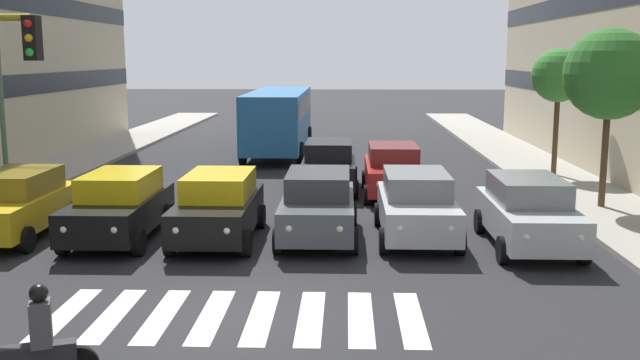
% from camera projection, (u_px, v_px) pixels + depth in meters
% --- Properties ---
extents(ground_plane, '(180.00, 180.00, 0.00)m').
position_uv_depth(ground_plane, '(236.00, 316.00, 13.01)').
color(ground_plane, '#262628').
extents(crosswalk_markings, '(6.75, 2.80, 0.01)m').
position_uv_depth(crosswalk_markings, '(236.00, 316.00, 13.01)').
color(crosswalk_markings, silver).
rests_on(crosswalk_markings, ground_plane).
extents(car_0, '(2.02, 4.44, 1.72)m').
position_uv_depth(car_0, '(528.00, 212.00, 17.61)').
color(car_0, '#B2B7BC').
rests_on(car_0, ground_plane).
extents(car_1, '(2.02, 4.44, 1.72)m').
position_uv_depth(car_1, '(416.00, 205.00, 18.40)').
color(car_1, '#B2B7BC').
rests_on(car_1, ground_plane).
extents(car_2, '(2.02, 4.44, 1.72)m').
position_uv_depth(car_2, '(318.00, 205.00, 18.41)').
color(car_2, '#474C51').
rests_on(car_2, ground_plane).
extents(car_3, '(2.02, 4.44, 1.72)m').
position_uv_depth(car_3, '(219.00, 206.00, 18.24)').
color(car_3, black).
rests_on(car_3, ground_plane).
extents(car_4, '(2.02, 4.44, 1.72)m').
position_uv_depth(car_4, '(119.00, 206.00, 18.32)').
color(car_4, black).
rests_on(car_4, ground_plane).
extents(car_5, '(2.02, 4.44, 1.72)m').
position_uv_depth(car_5, '(16.00, 204.00, 18.58)').
color(car_5, gold).
rests_on(car_5, ground_plane).
extents(car_row2_0, '(2.02, 4.44, 1.72)m').
position_uv_depth(car_row2_0, '(393.00, 170.00, 24.04)').
color(car_row2_0, maroon).
rests_on(car_row2_0, ground_plane).
extents(car_row2_1, '(2.02, 4.44, 1.72)m').
position_uv_depth(car_row2_1, '(329.00, 165.00, 25.06)').
color(car_row2_1, black).
rests_on(car_row2_1, ground_plane).
extents(bus_behind_traffic, '(2.78, 10.50, 3.00)m').
position_uv_depth(bus_behind_traffic, '(279.00, 115.00, 34.47)').
color(bus_behind_traffic, '#286BAD').
rests_on(bus_behind_traffic, ground_plane).
extents(motorcycle_with_rider, '(1.63, 0.68, 1.57)m').
position_uv_depth(motorcycle_with_rider, '(37.00, 348.00, 9.98)').
color(motorcycle_with_rider, black).
rests_on(motorcycle_with_rider, ground_plane).
extents(street_lamp_right, '(2.68, 0.28, 6.98)m').
position_uv_depth(street_lamp_right, '(12.00, 64.00, 22.38)').
color(street_lamp_right, '#4C6B56').
rests_on(street_lamp_right, sidewalk_right).
extents(street_tree_1, '(2.69, 2.69, 5.32)m').
position_uv_depth(street_tree_1, '(610.00, 75.00, 21.17)').
color(street_tree_1, '#513823').
rests_on(street_tree_1, sidewalk_left).
extents(street_tree_2, '(2.02, 2.02, 4.79)m').
position_uv_depth(street_tree_2, '(559.00, 76.00, 27.04)').
color(street_tree_2, '#513823').
rests_on(street_tree_2, sidewalk_left).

